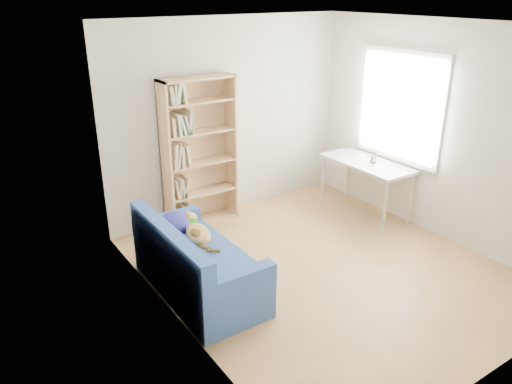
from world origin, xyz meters
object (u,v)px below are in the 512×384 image
at_px(sofa, 195,264).
at_px(bookshelf, 200,159).
at_px(desk, 367,167).
at_px(pen_cup, 373,158).

height_order(sofa, bookshelf, bookshelf).
height_order(desk, pen_cup, pen_cup).
distance_m(bookshelf, desk, 2.23).
relative_size(desk, pen_cup, 7.90).
bearing_deg(desk, pen_cup, -59.82).
relative_size(sofa, pen_cup, 10.07).
height_order(bookshelf, pen_cup, bookshelf).
distance_m(sofa, bookshelf, 1.75).
bearing_deg(sofa, bookshelf, 59.61).
bearing_deg(sofa, desk, 8.47).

